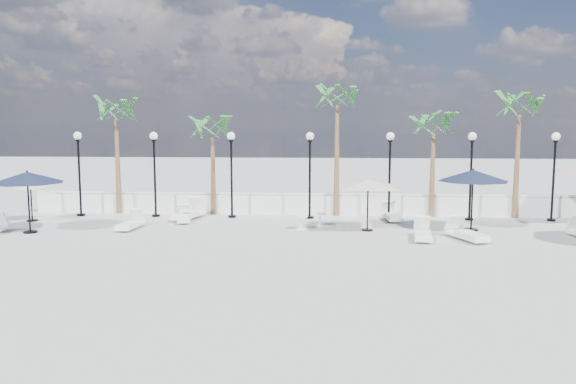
# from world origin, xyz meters

# --- Properties ---
(ground) EXTENTS (100.00, 100.00, 0.00)m
(ground) POSITION_xyz_m (0.00, 0.00, 0.00)
(ground) COLOR #A4A5A0
(ground) RESTS_ON ground
(balustrade) EXTENTS (26.00, 0.30, 1.01)m
(balustrade) POSITION_xyz_m (0.00, 7.50, 0.47)
(balustrade) COLOR silver
(balustrade) RESTS_ON ground
(lamppost_0) EXTENTS (0.36, 0.36, 3.84)m
(lamppost_0) POSITION_xyz_m (-10.50, 6.50, 2.49)
(lamppost_0) COLOR black
(lamppost_0) RESTS_ON ground
(lamppost_1) EXTENTS (0.36, 0.36, 3.84)m
(lamppost_1) POSITION_xyz_m (-7.00, 6.50, 2.49)
(lamppost_1) COLOR black
(lamppost_1) RESTS_ON ground
(lamppost_2) EXTENTS (0.36, 0.36, 3.84)m
(lamppost_2) POSITION_xyz_m (-3.50, 6.50, 2.49)
(lamppost_2) COLOR black
(lamppost_2) RESTS_ON ground
(lamppost_3) EXTENTS (0.36, 0.36, 3.84)m
(lamppost_3) POSITION_xyz_m (0.00, 6.50, 2.49)
(lamppost_3) COLOR black
(lamppost_3) RESTS_ON ground
(lamppost_4) EXTENTS (0.36, 0.36, 3.84)m
(lamppost_4) POSITION_xyz_m (3.50, 6.50, 2.49)
(lamppost_4) COLOR black
(lamppost_4) RESTS_ON ground
(lamppost_5) EXTENTS (0.36, 0.36, 3.84)m
(lamppost_5) POSITION_xyz_m (7.00, 6.50, 2.49)
(lamppost_5) COLOR black
(lamppost_5) RESTS_ON ground
(lamppost_6) EXTENTS (0.36, 0.36, 3.84)m
(lamppost_6) POSITION_xyz_m (10.50, 6.50, 2.49)
(lamppost_6) COLOR black
(lamppost_6) RESTS_ON ground
(palm_0) EXTENTS (2.60, 2.60, 5.50)m
(palm_0) POSITION_xyz_m (-9.00, 7.30, 4.53)
(palm_0) COLOR brown
(palm_0) RESTS_ON ground
(palm_1) EXTENTS (2.60, 2.60, 4.70)m
(palm_1) POSITION_xyz_m (-4.50, 7.30, 3.75)
(palm_1) COLOR brown
(palm_1) RESTS_ON ground
(palm_2) EXTENTS (2.60, 2.60, 6.10)m
(palm_2) POSITION_xyz_m (1.20, 7.30, 5.12)
(palm_2) COLOR brown
(palm_2) RESTS_ON ground
(palm_3) EXTENTS (2.60, 2.60, 4.90)m
(palm_3) POSITION_xyz_m (5.50, 7.30, 3.95)
(palm_3) COLOR brown
(palm_3) RESTS_ON ground
(palm_4) EXTENTS (2.60, 2.60, 5.70)m
(palm_4) POSITION_xyz_m (9.20, 7.30, 4.73)
(palm_4) COLOR brown
(palm_4) RESTS_ON ground
(lounger_1) EXTENTS (1.19, 2.27, 0.81)m
(lounger_1) POSITION_xyz_m (-5.33, 5.89, 0.27)
(lounger_1) COLOR white
(lounger_1) RESTS_ON ground
(lounger_2) EXTENTS (0.93, 1.75, 0.63)m
(lounger_2) POSITION_xyz_m (-5.39, 5.20, 0.21)
(lounger_2) COLOR white
(lounger_2) RESTS_ON ground
(lounger_3) EXTENTS (0.71, 1.83, 0.67)m
(lounger_3) POSITION_xyz_m (-7.10, 3.42, 0.22)
(lounger_3) COLOR white
(lounger_3) RESTS_ON ground
(lounger_4) EXTENTS (0.83, 1.94, 0.70)m
(lounger_4) POSITION_xyz_m (3.60, 6.22, 0.24)
(lounger_4) COLOR white
(lounger_4) RESTS_ON ground
(lounger_5) EXTENTS (0.82, 1.93, 0.70)m
(lounger_5) POSITION_xyz_m (4.25, 2.15, 0.24)
(lounger_5) COLOR white
(lounger_5) RESTS_ON ground
(lounger_7) EXTENTS (1.32, 2.07, 0.74)m
(lounger_7) POSITION_xyz_m (5.82, 2.17, 0.25)
(lounger_7) COLOR white
(lounger_7) RESTS_ON ground
(side_table_0) EXTENTS (0.53, 0.53, 0.51)m
(side_table_0) POSITION_xyz_m (-5.29, 5.27, 0.31)
(side_table_0) COLOR white
(side_table_0) RESTS_ON ground
(side_table_1) EXTENTS (0.55, 0.55, 0.54)m
(side_table_1) POSITION_xyz_m (0.48, 4.56, 0.32)
(side_table_1) COLOR white
(side_table_1) RESTS_ON ground
(side_table_2) EXTENTS (0.54, 0.54, 0.53)m
(side_table_2) POSITION_xyz_m (-0.28, 3.83, 0.32)
(side_table_2) COLOR white
(side_table_2) RESTS_ON ground
(parasol_navy_left) EXTENTS (2.76, 2.76, 2.43)m
(parasol_navy_left) POSITION_xyz_m (-10.73, 2.45, 2.14)
(parasol_navy_left) COLOR black
(parasol_navy_left) RESTS_ON ground
(parasol_navy_mid) EXTENTS (2.76, 2.76, 2.47)m
(parasol_navy_mid) POSITION_xyz_m (6.47, 4.09, 2.17)
(parasol_navy_mid) COLOR black
(parasol_navy_mid) RESTS_ON ground
(parasol_cream_sq_a) EXTENTS (4.44, 4.44, 2.18)m
(parasol_cream_sq_a) POSITION_xyz_m (2.36, 3.76, 2.02)
(parasol_cream_sq_a) COLOR black
(parasol_cream_sq_a) RESTS_ON ground
(parasol_cream_small) EXTENTS (1.55, 1.55, 1.90)m
(parasol_cream_small) POSITION_xyz_m (-12.00, 4.97, 1.63)
(parasol_cream_small) COLOR black
(parasol_cream_small) RESTS_ON ground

